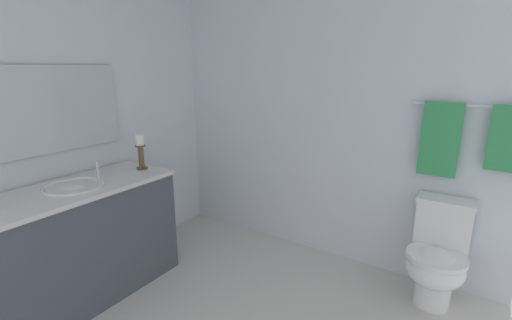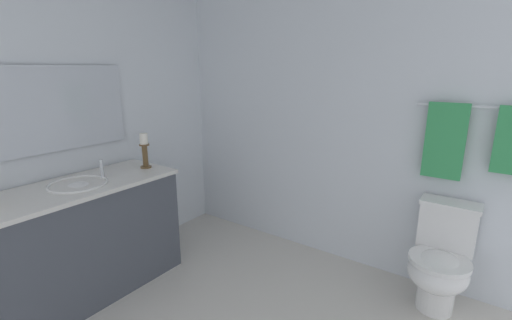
{
  "view_description": "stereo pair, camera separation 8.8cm",
  "coord_description": "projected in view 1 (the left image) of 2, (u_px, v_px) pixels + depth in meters",
  "views": [
    {
      "loc": [
        1.14,
        -1.32,
        1.65
      ],
      "look_at": [
        -0.08,
        0.55,
        1.06
      ],
      "focal_mm": 24.5,
      "sensor_mm": 36.0,
      "label": 1
    },
    {
      "loc": [
        1.22,
        -1.27,
        1.65
      ],
      "look_at": [
        -0.08,
        0.55,
        1.06
      ],
      "focal_mm": 24.5,
      "sensor_mm": 36.0,
      "label": 2
    }
  ],
  "objects": [
    {
      "name": "wall_back",
      "position": [
        324.0,
        119.0,
        2.99
      ],
      "size": [
        2.98,
        0.04,
        2.45
      ],
      "primitive_type": "cube",
      "color": "silver",
      "rests_on": "ground"
    },
    {
      "name": "wall_left",
      "position": [
        55.0,
        127.0,
        2.57
      ],
      "size": [
        0.04,
        2.98,
        2.45
      ],
      "primitive_type": "cube",
      "color": "silver",
      "rests_on": "ground"
    },
    {
      "name": "vanity_cabinet",
      "position": [
        82.0,
        242.0,
        2.52
      ],
      "size": [
        0.58,
        1.35,
        0.85
      ],
      "color": "#474C56",
      "rests_on": "ground"
    },
    {
      "name": "sink_basin",
      "position": [
        75.0,
        192.0,
        2.42
      ],
      "size": [
        0.4,
        0.4,
        0.24
      ],
      "color": "white",
      "rests_on": "vanity_cabinet"
    },
    {
      "name": "mirror",
      "position": [
        42.0,
        111.0,
        2.43
      ],
      "size": [
        0.02,
        1.17,
        0.62
      ],
      "primitive_type": "cube",
      "color": "silver"
    },
    {
      "name": "candle_holder_tall",
      "position": [
        141.0,
        151.0,
        2.81
      ],
      "size": [
        0.09,
        0.09,
        0.29
      ],
      "color": "brown",
      "rests_on": "vanity_cabinet"
    },
    {
      "name": "toilet",
      "position": [
        437.0,
        257.0,
        2.44
      ],
      "size": [
        0.39,
        0.54,
        0.75
      ],
      "color": "white",
      "rests_on": "ground"
    },
    {
      "name": "towel_bar",
      "position": [
        481.0,
        106.0,
        2.3
      ],
      "size": [
        0.84,
        0.02,
        0.02
      ],
      "primitive_type": "cylinder",
      "rotation": [
        0.0,
        1.57,
        0.0
      ],
      "color": "silver"
    },
    {
      "name": "towel_near_vanity",
      "position": [
        440.0,
        140.0,
        2.46
      ],
      "size": [
        0.25,
        0.03,
        0.53
      ],
      "primitive_type": "cube",
      "color": "#389E59",
      "rests_on": "towel_bar"
    }
  ]
}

